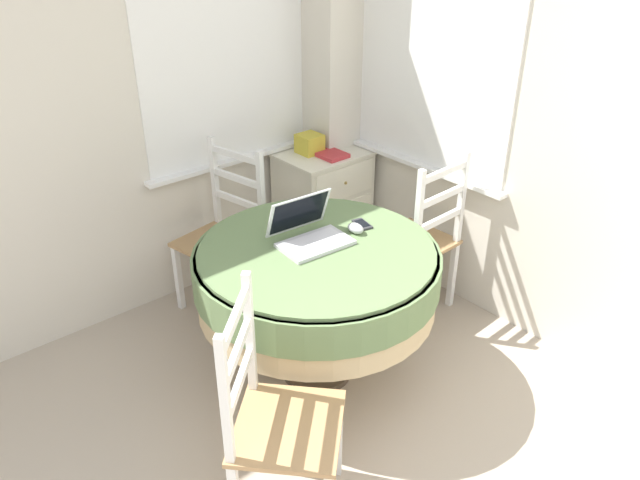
% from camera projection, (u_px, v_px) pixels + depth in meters
% --- Properties ---
extents(corner_room_shell, '(4.42, 4.66, 2.55)m').
position_uv_depth(corner_room_shell, '(333.00, 120.00, 2.86)').
color(corner_room_shell, beige).
rests_on(corner_room_shell, ground_plane).
extents(round_dining_table, '(1.17, 1.17, 0.74)m').
position_uv_depth(round_dining_table, '(317.00, 274.00, 2.97)').
color(round_dining_table, '#4C3D2D').
rests_on(round_dining_table, ground_plane).
extents(laptop, '(0.35, 0.31, 0.21)m').
position_uv_depth(laptop, '(309.00, 233.00, 2.94)').
color(laptop, silver).
rests_on(laptop, round_dining_table).
extents(computer_mouse, '(0.06, 0.09, 0.05)m').
position_uv_depth(computer_mouse, '(356.00, 228.00, 3.03)').
color(computer_mouse, silver).
rests_on(computer_mouse, round_dining_table).
extents(cell_phone, '(0.08, 0.13, 0.01)m').
position_uv_depth(cell_phone, '(362.00, 224.00, 3.11)').
color(cell_phone, '#2D2D33').
rests_on(cell_phone, round_dining_table).
extents(dining_chair_near_back_window, '(0.47, 0.49, 0.99)m').
position_uv_depth(dining_chair_near_back_window, '(225.00, 236.00, 3.60)').
color(dining_chair_near_back_window, '#A87F51').
rests_on(dining_chair_near_back_window, ground_plane).
extents(dining_chair_near_right_window, '(0.44, 0.41, 0.99)m').
position_uv_depth(dining_chair_near_right_window, '(419.00, 241.00, 3.55)').
color(dining_chair_near_right_window, '#A87F51').
rests_on(dining_chair_near_right_window, ground_plane).
extents(dining_chair_camera_near, '(0.58, 0.58, 0.99)m').
position_uv_depth(dining_chair_camera_near, '(276.00, 421.00, 2.33)').
color(dining_chair_camera_near, '#A87F51').
rests_on(dining_chair_camera_near, ground_plane).
extents(corner_cabinet, '(0.56, 0.45, 0.75)m').
position_uv_depth(corner_cabinet, '(323.00, 205.00, 4.15)').
color(corner_cabinet, silver).
rests_on(corner_cabinet, ground_plane).
extents(storage_box, '(0.14, 0.14, 0.12)m').
position_uv_depth(storage_box, '(310.00, 144.00, 3.93)').
color(storage_box, gold).
rests_on(storage_box, corner_cabinet).
extents(book_on_cabinet, '(0.16, 0.23, 0.02)m').
position_uv_depth(book_on_cabinet, '(329.00, 154.00, 3.91)').
color(book_on_cabinet, '#BC3338').
rests_on(book_on_cabinet, corner_cabinet).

